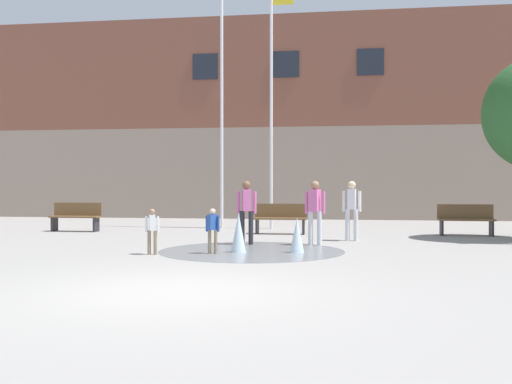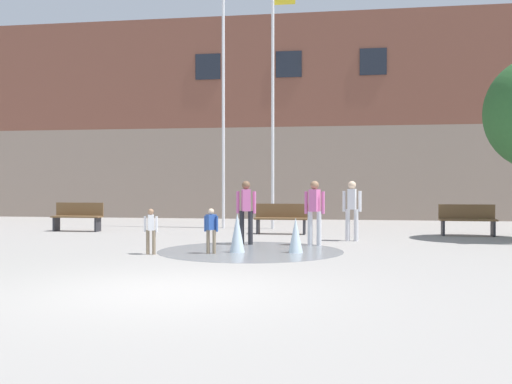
{
  "view_description": "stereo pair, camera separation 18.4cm",
  "coord_description": "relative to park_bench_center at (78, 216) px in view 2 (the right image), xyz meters",
  "views": [
    {
      "loc": [
        2.38,
        -8.22,
        1.54
      ],
      "look_at": [
        0.1,
        7.45,
        1.3
      ],
      "focal_mm": 42.0,
      "sensor_mm": 36.0,
      "label": 1
    },
    {
      "loc": [
        2.56,
        -8.19,
        1.54
      ],
      "look_at": [
        0.1,
        7.45,
        1.3
      ],
      "focal_mm": 42.0,
      "sensor_mm": 36.0,
      "label": 2
    }
  ],
  "objects": [
    {
      "name": "ground_plane",
      "position": [
        6.02,
        -9.76,
        -0.48
      ],
      "size": [
        100.0,
        100.0,
        0.0
      ],
      "primitive_type": "plane",
      "color": "gray"
    },
    {
      "name": "library_building",
      "position": [
        6.02,
        10.28,
        3.88
      ],
      "size": [
        36.0,
        6.05,
        8.71
      ],
      "color": "gray",
      "rests_on": "ground"
    },
    {
      "name": "splash_fountain",
      "position": [
        6.55,
        -4.79,
        -0.24
      ],
      "size": [
        4.2,
        4.2,
        0.87
      ],
      "color": "gray",
      "rests_on": "ground"
    },
    {
      "name": "park_bench_center",
      "position": [
        0.0,
        0.0,
        0.0
      ],
      "size": [
        1.6,
        0.44,
        0.91
      ],
      "color": "#28282D",
      "rests_on": "ground"
    },
    {
      "name": "park_bench_under_right_flagpole",
      "position": [
        6.54,
        -0.03,
        0.0
      ],
      "size": [
        1.6,
        0.44,
        0.91
      ],
      "color": "#28282D",
      "rests_on": "ground"
    },
    {
      "name": "park_bench_far_right",
      "position": [
        11.98,
        0.21,
        0.0
      ],
      "size": [
        1.6,
        0.44,
        0.91
      ],
      "color": "#28282D",
      "rests_on": "ground"
    },
    {
      "name": "adult_in_red",
      "position": [
        7.73,
        -3.2,
        0.45
      ],
      "size": [
        0.5,
        0.38,
        1.59
      ],
      "rotation": [
        0.0,
        0.0,
        -1.83
      ],
      "color": "silver",
      "rests_on": "ground"
    },
    {
      "name": "adult_watching",
      "position": [
        8.64,
        -1.92,
        0.45
      ],
      "size": [
        0.5,
        0.36,
        1.59
      ],
      "rotation": [
        0.0,
        0.0,
        1.45
      ],
      "color": "silver",
      "rests_on": "ground"
    },
    {
      "name": "child_with_pink_shirt",
      "position": [
        5.61,
        -5.29,
        0.1
      ],
      "size": [
        0.31,
        0.24,
        0.99
      ],
      "rotation": [
        0.0,
        0.0,
        0.87
      ],
      "color": "#89755B",
      "rests_on": "ground"
    },
    {
      "name": "teen_by_trashcan",
      "position": [
        6.03,
        -3.27,
        0.45
      ],
      "size": [
        0.5,
        0.38,
        1.59
      ],
      "rotation": [
        0.0,
        0.0,
        -1.28
      ],
      "color": "#28282D",
      "rests_on": "ground"
    },
    {
      "name": "child_running",
      "position": [
        4.35,
        -5.62,
        0.1
      ],
      "size": [
        0.31,
        0.24,
        0.99
      ],
      "rotation": [
        0.0,
        0.0,
        1.96
      ],
      "color": "#89755B",
      "rests_on": "ground"
    },
    {
      "name": "flagpole_left",
      "position": [
        4.36,
        1.96,
        4.22
      ],
      "size": [
        0.8,
        0.1,
        8.9
      ],
      "color": "silver",
      "rests_on": "ground"
    },
    {
      "name": "flagpole_right",
      "position": [
        6.06,
        1.96,
        3.94
      ],
      "size": [
        0.8,
        0.1,
        8.34
      ],
      "color": "silver",
      "rests_on": "ground"
    }
  ]
}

